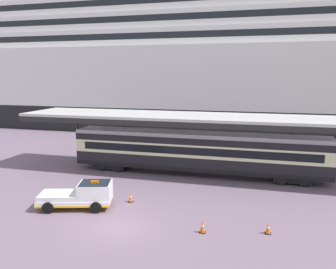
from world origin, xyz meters
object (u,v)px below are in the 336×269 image
object	(u,v)px
traffic_cone_near	(131,197)
traffic_cone_far	(203,227)
service_truck	(82,195)
train_carriage	(197,151)
traffic_cone_mid	(268,228)
cruise_ship	(215,57)

from	to	relation	value
traffic_cone_near	traffic_cone_far	bearing A→B (deg)	-30.72
service_truck	traffic_cone_near	size ratio (longest dim) A/B	7.33
train_carriage	traffic_cone_far	bearing A→B (deg)	-77.62
traffic_cone_near	traffic_cone_mid	size ratio (longest dim) A/B	1.08
train_carriage	traffic_cone_near	size ratio (longest dim) A/B	31.62
cruise_ship	service_truck	distance (m)	43.44
traffic_cone_near	train_carriage	bearing A→B (deg)	67.51
service_truck	traffic_cone_far	xyz separation A→B (m)	(9.05, -1.68, -0.61)
cruise_ship	traffic_cone_mid	distance (m)	45.15
traffic_cone_mid	traffic_cone_far	world-z (taller)	traffic_cone_far
train_carriage	service_truck	xyz separation A→B (m)	(-6.41, -10.35, -1.32)
traffic_cone_mid	train_carriage	bearing A→B (deg)	120.30
train_carriage	cruise_ship	bearing A→B (deg)	94.96
traffic_cone_mid	traffic_cone_far	xyz separation A→B (m)	(-3.86, -0.91, 0.04)
train_carriage	traffic_cone_near	bearing A→B (deg)	-112.49
cruise_ship	traffic_cone_far	xyz separation A→B (m)	(5.36, -43.40, -12.11)
train_carriage	traffic_cone_mid	bearing A→B (deg)	-59.70
traffic_cone_near	traffic_cone_mid	bearing A→B (deg)	-15.30
cruise_ship	train_carriage	bearing A→B (deg)	-85.04
traffic_cone_mid	traffic_cone_far	distance (m)	3.96
service_truck	traffic_cone_near	world-z (taller)	service_truck
traffic_cone_far	traffic_cone_mid	bearing A→B (deg)	13.20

